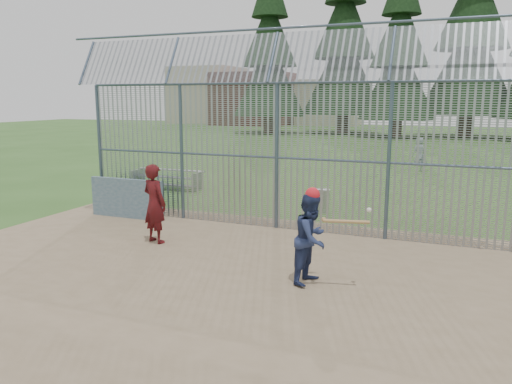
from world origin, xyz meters
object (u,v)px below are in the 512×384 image
at_px(onlooker, 155,204).
at_px(batter, 312,239).
at_px(dugout_wall, 127,198).
at_px(trash_can, 321,200).
at_px(bleacher, 167,178).

bearing_deg(onlooker, batter, -178.20).
relative_size(dugout_wall, trash_can, 3.05).
xyz_separation_m(dugout_wall, trash_can, (5.25, 3.06, -0.24)).
distance_m(batter, bleacher, 11.61).
bearing_deg(onlooker, dugout_wall, -22.59).
bearing_deg(batter, onlooker, 85.48).
height_order(batter, onlooker, onlooker).
height_order(dugout_wall, bleacher, dugout_wall).
relative_size(onlooker, trash_can, 2.43).
height_order(dugout_wall, trash_can, dugout_wall).
bearing_deg(trash_can, dugout_wall, -149.72).
distance_m(dugout_wall, onlooker, 2.99).
height_order(dugout_wall, batter, batter).
distance_m(onlooker, bleacher, 7.90).
bearing_deg(trash_can, batter, -76.96).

